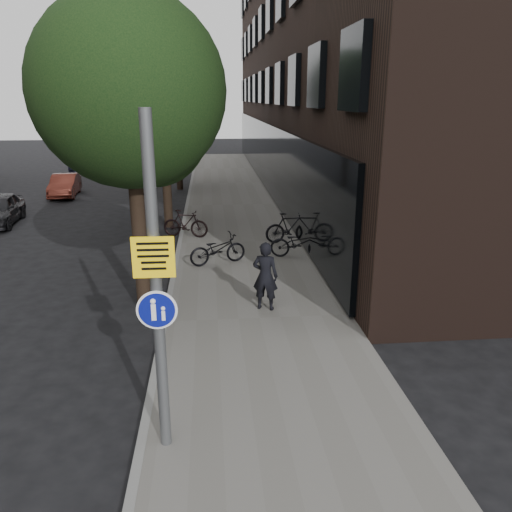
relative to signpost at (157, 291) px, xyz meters
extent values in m
plane|color=black|center=(1.62, 1.03, -2.60)|extent=(120.00, 120.00, 0.00)
cube|color=#62605B|center=(1.87, 11.03, -2.54)|extent=(4.50, 60.00, 0.12)
cube|color=slate|center=(-0.38, 11.03, -2.54)|extent=(0.15, 60.00, 0.13)
cube|color=black|center=(10.12, 23.03, 6.40)|extent=(12.00, 40.00, 18.00)
cylinder|color=black|center=(-0.98, 5.53, -1.00)|extent=(0.36, 0.36, 3.20)
sphere|color=black|center=(-0.98, 5.53, 2.70)|extent=(4.40, 4.40, 4.40)
sphere|color=black|center=(-0.58, 6.33, 1.70)|extent=(2.64, 2.64, 2.64)
cylinder|color=black|center=(-0.98, 14.03, -1.00)|extent=(0.36, 0.36, 3.20)
sphere|color=black|center=(-0.98, 14.03, 2.70)|extent=(5.00, 5.00, 5.00)
sphere|color=black|center=(-0.58, 14.83, 1.70)|extent=(3.00, 3.00, 3.00)
cylinder|color=black|center=(-0.98, 23.03, -1.00)|extent=(0.36, 0.36, 3.20)
sphere|color=black|center=(-0.98, 23.03, 2.70)|extent=(5.00, 5.00, 5.00)
sphere|color=black|center=(-0.58, 23.83, 1.70)|extent=(3.00, 3.00, 3.00)
cylinder|color=#595B5E|center=(0.00, 0.00, -0.02)|extent=(0.16, 0.16, 4.91)
cube|color=yellow|center=(0.00, 0.00, 0.52)|extent=(0.57, 0.04, 0.57)
cylinder|color=navy|center=(0.00, 0.00, -0.24)|extent=(0.50, 0.03, 0.50)
cylinder|color=white|center=(0.00, 0.00, -0.24)|extent=(0.57, 0.03, 0.57)
imported|color=black|center=(2.06, 4.91, -1.62)|extent=(0.73, 0.59, 1.73)
imported|color=black|center=(3.62, 8.99, -1.99)|extent=(1.94, 0.97, 0.97)
imported|color=black|center=(3.62, 10.80, -1.93)|extent=(1.88, 0.76, 1.10)
imported|color=black|center=(0.96, 8.56, -2.00)|extent=(1.94, 1.22, 0.96)
imported|color=black|center=(-0.18, 11.88, -1.96)|extent=(1.80, 0.94, 1.04)
imported|color=#582219|center=(-7.11, 21.38, -2.00)|extent=(1.58, 3.71, 1.19)
imported|color=black|center=(-8.41, 31.41, -2.04)|extent=(1.66, 3.88, 1.12)
camera|label=1|loc=(0.77, -6.49, 2.54)|focal=35.00mm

